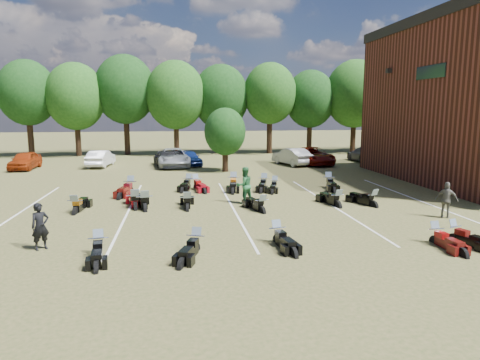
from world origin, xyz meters
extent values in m
plane|color=brown|center=(0.00, 0.00, 0.00)|extent=(160.00, 160.00, 0.00)
imported|color=#9B310E|center=(-17.88, 19.02, 0.72)|extent=(1.71, 4.21, 1.43)
imported|color=silver|center=(-12.13, 19.87, 0.69)|extent=(1.89, 4.33, 1.38)
imported|color=#95989D|center=(-6.04, 18.95, 0.77)|extent=(2.93, 5.71, 1.54)
imported|color=black|center=(-6.62, 19.55, 0.68)|extent=(2.56, 4.91, 1.36)
imported|color=#0B1A4F|center=(-4.73, 19.45, 0.67)|extent=(2.55, 4.19, 1.33)
imported|color=#AFAFAA|center=(4.19, 18.66, 0.74)|extent=(2.80, 4.73, 1.47)
imported|color=#5F0B05|center=(6.13, 18.79, 0.75)|extent=(3.05, 5.62, 1.50)
imported|color=#3E3D42|center=(11.46, 19.99, 0.69)|extent=(2.02, 4.78, 1.38)
imported|color=black|center=(-10.32, -2.41, 0.82)|extent=(0.71, 0.66, 1.63)
imported|color=#256434|center=(-2.28, 3.89, 0.94)|extent=(1.11, 1.00, 1.88)
imported|color=#605D53|center=(6.15, -0.35, 0.81)|extent=(0.98, 0.91, 1.62)
cube|color=black|center=(9.35, 12.00, 7.50)|extent=(0.30, 0.40, 0.30)
cube|color=black|center=(9.47, 7.00, 7.00)|extent=(0.06, 3.00, 0.80)
cylinder|color=black|center=(-21.00, 29.00, 2.04)|extent=(0.58, 0.58, 4.08)
ellipsoid|color=#1E4C19|center=(-21.00, 29.00, 6.33)|extent=(6.00, 6.00, 6.90)
cylinder|color=black|center=(-16.00, 29.00, 2.04)|extent=(0.58, 0.58, 4.08)
ellipsoid|color=#1E4C19|center=(-16.00, 29.00, 6.33)|extent=(6.00, 6.00, 6.90)
cylinder|color=black|center=(-11.00, 29.00, 2.04)|extent=(0.57, 0.58, 4.08)
ellipsoid|color=#1E4C19|center=(-11.00, 29.00, 6.33)|extent=(6.00, 6.00, 6.90)
cylinder|color=black|center=(-6.00, 29.00, 2.04)|extent=(0.57, 0.58, 4.08)
ellipsoid|color=#1E4C19|center=(-6.00, 29.00, 6.33)|extent=(6.00, 6.00, 6.90)
cylinder|color=black|center=(-1.00, 29.00, 2.04)|extent=(0.58, 0.58, 4.08)
ellipsoid|color=#1E4C19|center=(-1.00, 29.00, 6.33)|extent=(6.00, 6.00, 6.90)
cylinder|color=black|center=(4.00, 29.00, 2.04)|extent=(0.57, 0.58, 4.08)
ellipsoid|color=#1E4C19|center=(4.00, 29.00, 6.33)|extent=(6.00, 6.00, 6.90)
cylinder|color=black|center=(9.00, 29.00, 2.04)|extent=(0.57, 0.58, 4.08)
ellipsoid|color=#1E4C19|center=(9.00, 29.00, 6.33)|extent=(6.00, 6.00, 6.90)
cylinder|color=black|center=(14.00, 29.00, 2.04)|extent=(0.57, 0.58, 4.08)
ellipsoid|color=#1E4C19|center=(14.00, 29.00, 6.33)|extent=(6.00, 6.00, 6.90)
cylinder|color=black|center=(19.00, 29.00, 2.04)|extent=(0.58, 0.58, 4.08)
ellipsoid|color=#1E4C19|center=(19.00, 29.00, 6.33)|extent=(6.00, 6.00, 6.90)
cylinder|color=black|center=(24.00, 29.00, 2.04)|extent=(0.58, 0.58, 4.08)
ellipsoid|color=#1E4C19|center=(24.00, 29.00, 6.33)|extent=(6.00, 6.00, 6.90)
cylinder|color=black|center=(-2.00, 15.50, 0.95)|extent=(0.24, 0.24, 1.90)
sphere|color=#1E4C19|center=(-2.00, 15.50, 3.10)|extent=(3.20, 3.20, 3.20)
cube|color=silver|center=(-13.00, 3.00, 0.01)|extent=(0.10, 14.00, 0.01)
cube|color=silver|center=(-8.00, 3.00, 0.01)|extent=(0.10, 14.00, 0.01)
cube|color=silver|center=(-3.00, 3.00, 0.01)|extent=(0.10, 14.00, 0.01)
cube|color=silver|center=(2.00, 3.00, 0.01)|extent=(0.10, 14.00, 0.01)
cube|color=silver|center=(7.00, 3.00, 0.01)|extent=(0.10, 14.00, 0.01)
camera|label=1|loc=(-5.56, -17.39, 4.75)|focal=32.00mm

